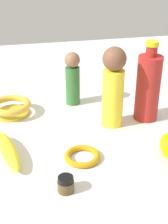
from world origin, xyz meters
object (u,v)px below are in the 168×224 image
Objects in this scene: person_figure_child at (72,78)px; nail_polish_jar at (66,184)px; bangle at (82,156)px; person_figure_adult at (113,86)px; bowl at (11,107)px; bottle_tall at (148,87)px; banana at (9,151)px.

person_figure_child is 0.48m from nail_polish_jar.
person_figure_child reaches higher than nail_polish_jar.
person_figure_adult is at bearing -38.66° from bangle.
bangle is 0.36m from bowl.
bowl is (0.42, 0.12, 0.01)m from nail_polish_jar.
bottle_tall is at bearing -54.48° from bangle.
person_figure_adult is at bearing -113.14° from bowl.
nail_polish_jar reaches higher than bangle.
nail_polish_jar is 0.44m from bowl.
bottle_tall is 0.47m from bowl.
bangle is at bearing -117.96° from banana.
bangle is (-0.34, 0.04, -0.09)m from person_figure_child.
nail_polish_jar is at bearing 151.04° from bangle.
nail_polish_jar is at bearing 133.08° from bottle_tall.
person_figure_adult is 1.32× the size of banana.
nail_polish_jar is 0.21m from banana.
person_figure_child is 0.38m from banana.
bangle is 0.20m from banana.
nail_polish_jar is 0.15× the size of bottle_tall.
banana is at bearing 109.09° from person_figure_adult.
bottle_tall is at bearing -86.93° from banana.
nail_polish_jar is 0.29× the size of bowl.
bangle is at bearing -148.52° from bowl.
bottle_tall is (0.02, -0.12, -0.02)m from person_figure_adult.
banana is at bearing 141.32° from person_figure_child.
person_figure_child is 1.40× the size of bowl.
bowl is at bearing 74.80° from bottle_tall.
nail_polish_jar is at bearing -155.24° from banana.
nail_polish_jar and banana have the same top height.
person_figure_adult is at bearing -151.58° from person_figure_child.
banana is (-0.13, 0.45, -0.09)m from bottle_tall.
bottle_tall is at bearing -82.45° from person_figure_adult.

